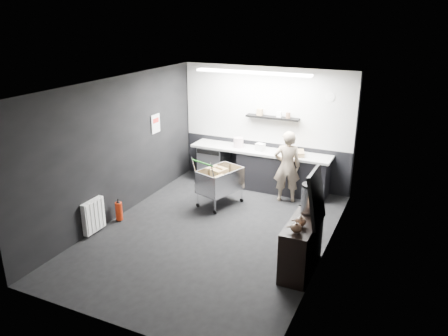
% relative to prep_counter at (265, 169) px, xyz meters
% --- Properties ---
extents(floor, '(5.50, 5.50, 0.00)m').
position_rel_prep_counter_xyz_m(floor, '(-0.14, -2.42, -0.46)').
color(floor, black).
rests_on(floor, ground).
extents(ceiling, '(5.50, 5.50, 0.00)m').
position_rel_prep_counter_xyz_m(ceiling, '(-0.14, -2.42, 2.24)').
color(ceiling, white).
rests_on(ceiling, wall_back).
extents(wall_back, '(5.50, 0.00, 5.50)m').
position_rel_prep_counter_xyz_m(wall_back, '(-0.14, 0.33, 0.89)').
color(wall_back, black).
rests_on(wall_back, floor).
extents(wall_front, '(5.50, 0.00, 5.50)m').
position_rel_prep_counter_xyz_m(wall_front, '(-0.14, -5.17, 0.89)').
color(wall_front, black).
rests_on(wall_front, floor).
extents(wall_left, '(0.00, 5.50, 5.50)m').
position_rel_prep_counter_xyz_m(wall_left, '(-2.14, -2.42, 0.89)').
color(wall_left, black).
rests_on(wall_left, floor).
extents(wall_right, '(0.00, 5.50, 5.50)m').
position_rel_prep_counter_xyz_m(wall_right, '(1.86, -2.42, 0.89)').
color(wall_right, black).
rests_on(wall_right, floor).
extents(kitchen_wall_panel, '(3.95, 0.02, 1.70)m').
position_rel_prep_counter_xyz_m(kitchen_wall_panel, '(-0.14, 0.31, 1.39)').
color(kitchen_wall_panel, silver).
rests_on(kitchen_wall_panel, wall_back).
extents(dado_panel, '(3.95, 0.02, 1.00)m').
position_rel_prep_counter_xyz_m(dado_panel, '(-0.14, 0.31, 0.04)').
color(dado_panel, black).
rests_on(dado_panel, wall_back).
extents(floating_shelf, '(1.20, 0.22, 0.04)m').
position_rel_prep_counter_xyz_m(floating_shelf, '(0.06, 0.20, 1.16)').
color(floating_shelf, black).
rests_on(floating_shelf, wall_back).
extents(wall_clock, '(0.20, 0.03, 0.20)m').
position_rel_prep_counter_xyz_m(wall_clock, '(1.26, 0.30, 1.69)').
color(wall_clock, white).
rests_on(wall_clock, wall_back).
extents(poster, '(0.02, 0.30, 0.40)m').
position_rel_prep_counter_xyz_m(poster, '(-2.12, -1.12, 1.09)').
color(poster, white).
rests_on(poster, wall_left).
extents(poster_red_band, '(0.02, 0.22, 0.10)m').
position_rel_prep_counter_xyz_m(poster_red_band, '(-2.11, -1.12, 1.16)').
color(poster_red_band, red).
rests_on(poster_red_band, poster).
extents(radiator, '(0.10, 0.50, 0.60)m').
position_rel_prep_counter_xyz_m(radiator, '(-2.08, -3.32, -0.11)').
color(radiator, white).
rests_on(radiator, wall_left).
extents(ceiling_strip, '(2.40, 0.20, 0.04)m').
position_rel_prep_counter_xyz_m(ceiling_strip, '(-0.14, -0.57, 2.21)').
color(ceiling_strip, white).
rests_on(ceiling_strip, ceiling).
extents(prep_counter, '(3.20, 0.61, 0.90)m').
position_rel_prep_counter_xyz_m(prep_counter, '(0.00, 0.00, 0.00)').
color(prep_counter, black).
rests_on(prep_counter, floor).
extents(person, '(0.65, 0.54, 1.53)m').
position_rel_prep_counter_xyz_m(person, '(0.64, -0.45, 0.31)').
color(person, beige).
rests_on(person, floor).
extents(shopping_cart, '(0.86, 1.14, 1.06)m').
position_rel_prep_counter_xyz_m(shopping_cart, '(-0.55, -1.23, 0.05)').
color(shopping_cart, silver).
rests_on(shopping_cart, floor).
extents(sideboard, '(0.47, 1.10, 1.65)m').
position_rel_prep_counter_xyz_m(sideboard, '(1.65, -2.89, 0.07)').
color(sideboard, black).
rests_on(sideboard, floor).
extents(fire_extinguisher, '(0.13, 0.13, 0.44)m').
position_rel_prep_counter_xyz_m(fire_extinguisher, '(-1.99, -2.72, -0.24)').
color(fire_extinguisher, '#B0260B').
rests_on(fire_extinguisher, floor).
extents(cardboard_box, '(0.56, 0.49, 0.09)m').
position_rel_prep_counter_xyz_m(cardboard_box, '(0.64, -0.05, 0.49)').
color(cardboard_box, '#9F8054').
rests_on(cardboard_box, prep_counter).
extents(pink_tub, '(0.22, 0.22, 0.22)m').
position_rel_prep_counter_xyz_m(pink_tub, '(-0.66, 0.00, 0.55)').
color(pink_tub, beige).
rests_on(pink_tub, prep_counter).
extents(white_container, '(0.21, 0.18, 0.17)m').
position_rel_prep_counter_xyz_m(white_container, '(-0.11, -0.05, 0.53)').
color(white_container, white).
rests_on(white_container, prep_counter).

